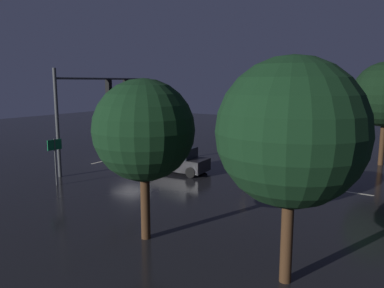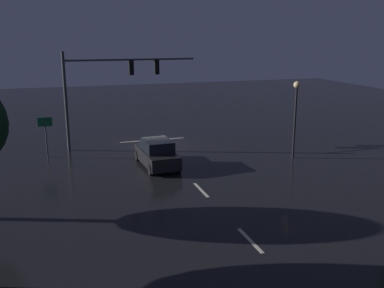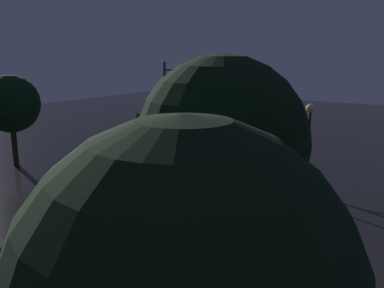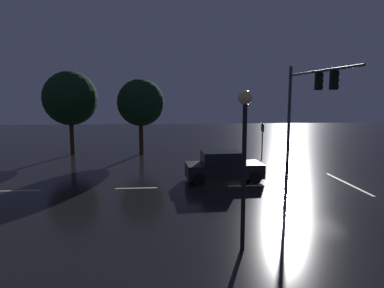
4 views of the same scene
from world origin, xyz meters
name	(u,v)px [view 2 (image 2 of 4)]	position (x,y,z in m)	size (l,w,h in m)	color
ground_plane	(157,145)	(0.00, 0.00, 0.00)	(80.00, 80.00, 0.00)	black
traffic_signal_assembly	(109,80)	(3.26, -0.40, 4.83)	(9.26, 0.47, 6.83)	#383A3D
lane_dash_far	(171,159)	(0.00, 4.00, 0.00)	(2.20, 0.16, 0.01)	beige
lane_dash_mid	(201,190)	(0.00, 10.00, 0.00)	(2.20, 0.16, 0.01)	beige
lane_dash_near	(250,240)	(0.00, 16.00, 0.00)	(2.20, 0.16, 0.01)	beige
stop_bar	(152,140)	(0.00, -1.59, 0.00)	(5.00, 0.16, 0.01)	beige
car_approaching	(157,154)	(1.22, 5.18, 0.80)	(2.11, 4.45, 1.70)	black
street_lamp_left_kerb	(296,105)	(-7.74, 6.08, 3.53)	(0.44, 0.44, 5.03)	black
route_sign	(45,128)	(7.67, 1.10, 1.99)	(0.90, 0.13, 2.76)	#383A3D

